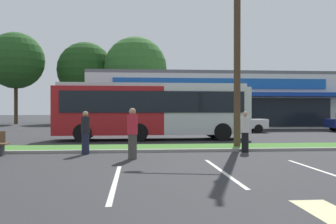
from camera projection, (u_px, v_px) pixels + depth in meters
grass_median at (183, 147)px, 16.61m from camera, size 56.00×2.20×0.12m
curb_lip at (187, 150)px, 15.40m from camera, size 56.00×0.24×0.12m
parking_stripe_0 at (115, 181)px, 9.08m from camera, size 0.12×4.80×0.01m
parking_stripe_1 at (222, 171)px, 10.49m from camera, size 0.12×4.80×0.01m
parking_stripe_2 at (325, 172)px, 10.41m from camera, size 0.12×4.80×0.01m
lot_arrow at (327, 211)px, 6.39m from camera, size 0.70×1.60×0.01m
storefront_building at (210, 101)px, 38.07m from camera, size 24.16×11.48×5.30m
tree_left at (16, 61)px, 45.23m from camera, size 6.88×6.88×11.20m
tree_mid_left at (85, 70)px, 47.99m from camera, size 7.21×7.21×10.48m
tree_mid at (135, 68)px, 46.62m from camera, size 7.92×7.92×10.91m
utility_pole at (234, 30)px, 16.60m from camera, size 3.13×2.38×9.93m
city_bus at (153, 110)px, 21.57m from camera, size 11.18×2.89×3.25m
car_0 at (238, 122)px, 28.71m from camera, size 4.24×1.96×1.48m
pedestrian_near_bench at (85, 133)px, 14.56m from camera, size 0.34×0.34×1.70m
pedestrian_by_pole at (245, 132)px, 15.25m from camera, size 0.34×0.34×1.68m
pedestrian_far at (132, 133)px, 13.15m from camera, size 0.37×0.37×1.82m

